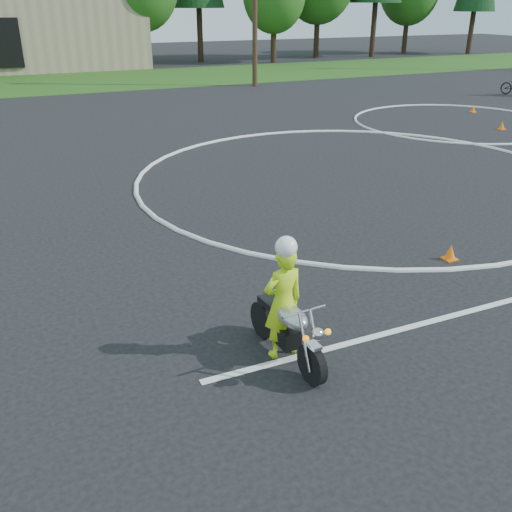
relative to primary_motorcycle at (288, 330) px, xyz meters
name	(u,v)px	position (x,y,z in m)	size (l,w,h in m)	color
ground	(430,210)	(5.75, 3.97, -0.46)	(120.00, 120.00, 0.00)	black
grass_strip	(143,79)	(5.75, 30.97, -0.45)	(120.00, 10.00, 0.02)	#1E4714
course_markings	(392,158)	(7.92, 8.32, -0.45)	(19.05, 19.05, 0.12)	silver
primary_motorcycle	(288,330)	(0.00, 0.00, 0.00)	(0.63, 1.80, 0.94)	black
rider_primary_grp	(283,299)	(-0.01, 0.13, 0.39)	(0.61, 0.43, 1.75)	#BBE818
traffic_cones	(512,158)	(10.81, 6.37, -0.32)	(11.95, 11.98, 0.30)	orange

